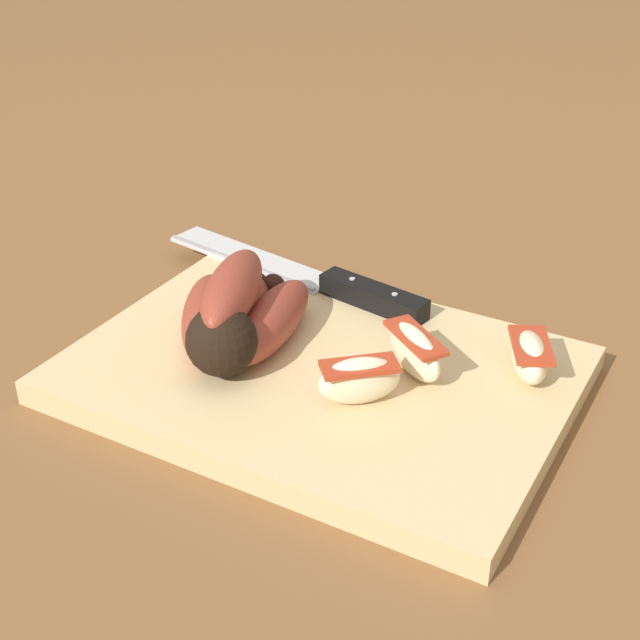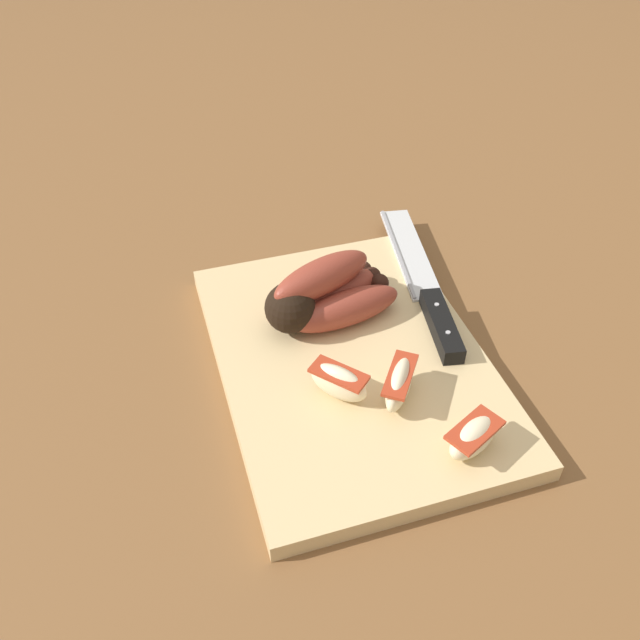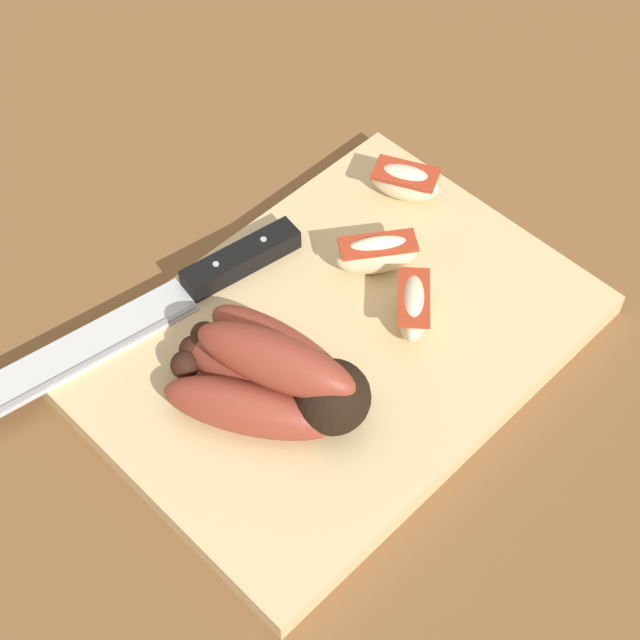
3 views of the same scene
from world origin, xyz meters
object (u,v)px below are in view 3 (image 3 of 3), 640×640
Objects in this scene: chefs_knife at (189,289)px; apple_wedge_far at (405,182)px; banana_bunch at (275,376)px; apple_wedge_middle at (377,254)px; apple_wedge_near at (413,306)px.

chefs_knife is 4.47× the size of apple_wedge_far.
banana_bunch is 0.14m from apple_wedge_middle.
apple_wedge_near is at bearing 126.15° from chefs_knife.
apple_wedge_middle reaches higher than chefs_knife.
banana_bunch is at bearing -11.27° from apple_wedge_near.
banana_bunch reaches higher than chefs_knife.
chefs_knife is 0.15m from apple_wedge_middle.
apple_wedge_far is (-0.20, 0.05, 0.01)m from chefs_knife.
apple_wedge_middle is (-0.14, -0.03, -0.01)m from banana_bunch.
banana_bunch is at bearing 81.52° from chefs_knife.
banana_bunch is 2.31× the size of apple_wedge_middle.
chefs_knife is 4.75× the size of apple_wedge_near.
apple_wedge_near reaches higher than apple_wedge_far.
apple_wedge_middle is (-0.12, 0.09, 0.01)m from chefs_knife.
chefs_knife is 4.33× the size of apple_wedge_middle.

